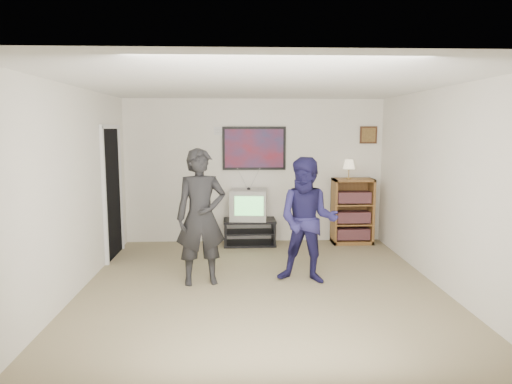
{
  "coord_description": "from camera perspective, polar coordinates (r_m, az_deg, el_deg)",
  "views": [
    {
      "loc": [
        -0.3,
        -5.45,
        2.0
      ],
      "look_at": [
        -0.05,
        0.58,
        1.15
      ],
      "focal_mm": 32.0,
      "sensor_mm": 36.0,
      "label": 1
    }
  ],
  "objects": [
    {
      "name": "room_shell",
      "position": [
        5.85,
        0.55,
        0.65
      ],
      "size": [
        4.51,
        5.0,
        2.51
      ],
      "color": "#796B4D",
      "rests_on": "ground"
    },
    {
      "name": "media_stand",
      "position": [
        7.89,
        -0.81,
        -5.03
      ],
      "size": [
        0.9,
        0.51,
        0.44
      ],
      "rotation": [
        0.0,
        0.0,
        0.02
      ],
      "color": "black",
      "rests_on": "room_shell"
    },
    {
      "name": "crt_television",
      "position": [
        7.79,
        -0.93,
        -1.58
      ],
      "size": [
        0.66,
        0.57,
        0.52
      ],
      "primitive_type": null,
      "rotation": [
        0.0,
        0.0,
        -0.09
      ],
      "color": "#A5A6A0",
      "rests_on": "media_stand"
    },
    {
      "name": "bookshelf",
      "position": [
        8.11,
        11.95,
        -2.34
      ],
      "size": [
        0.69,
        0.39,
        1.13
      ],
      "primitive_type": null,
      "color": "brown",
      "rests_on": "room_shell"
    },
    {
      "name": "table_lamp",
      "position": [
        8.0,
        11.53,
        2.82
      ],
      "size": [
        0.21,
        0.21,
        0.33
      ],
      "primitive_type": null,
      "color": "#FAE8BE",
      "rests_on": "bookshelf"
    },
    {
      "name": "person_tall",
      "position": [
        5.86,
        -6.89,
        -3.11
      ],
      "size": [
        0.7,
        0.53,
        1.75
      ],
      "primitive_type": "imported",
      "rotation": [
        0.0,
        0.0,
        0.18
      ],
      "color": "black",
      "rests_on": "room_shell"
    },
    {
      "name": "person_short",
      "position": [
        5.92,
        6.47,
        -3.56
      ],
      "size": [
        0.94,
        0.81,
        1.63
      ],
      "primitive_type": "imported",
      "rotation": [
        0.0,
        0.0,
        -0.28
      ],
      "color": "#1E1B4C",
      "rests_on": "room_shell"
    },
    {
      "name": "controller_left",
      "position": [
        6.05,
        -6.55,
        0.59
      ],
      "size": [
        0.05,
        0.11,
        0.03
      ],
      "primitive_type": "cube",
      "rotation": [
        0.0,
        0.0,
        0.19
      ],
      "color": "white",
      "rests_on": "person_tall"
    },
    {
      "name": "controller_right",
      "position": [
        6.1,
        6.25,
        -1.28
      ],
      "size": [
        0.04,
        0.12,
        0.04
      ],
      "primitive_type": "cube",
      "rotation": [
        0.0,
        0.0,
        -0.04
      ],
      "color": "white",
      "rests_on": "person_short"
    },
    {
      "name": "poster",
      "position": [
        7.94,
        -0.24,
        5.48
      ],
      "size": [
        1.1,
        0.03,
        0.75
      ],
      "primitive_type": "cube",
      "color": "black",
      "rests_on": "room_shell"
    },
    {
      "name": "air_vent",
      "position": [
        7.93,
        -4.25,
        7.62
      ],
      "size": [
        0.28,
        0.02,
        0.14
      ],
      "primitive_type": "cube",
      "color": "white",
      "rests_on": "room_shell"
    },
    {
      "name": "small_picture",
      "position": [
        8.26,
        13.87,
        6.94
      ],
      "size": [
        0.3,
        0.03,
        0.3
      ],
      "primitive_type": "cube",
      "color": "black",
      "rests_on": "room_shell"
    },
    {
      "name": "doorway",
      "position": [
        7.38,
        -17.58,
        -0.16
      ],
      "size": [
        0.03,
        0.85,
        2.0
      ],
      "primitive_type": "cube",
      "color": "black",
      "rests_on": "room_shell"
    }
  ]
}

